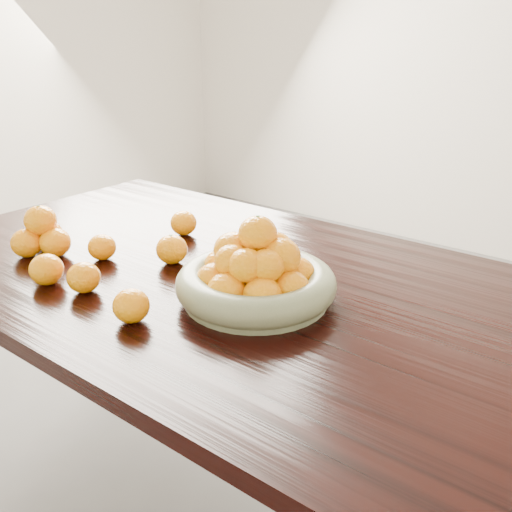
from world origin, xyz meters
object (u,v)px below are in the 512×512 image
Objects in this scene: dining_table at (259,317)px; orange_pyramid at (43,235)px; loose_orange_0 at (172,249)px; fruit_bowl at (256,275)px.

orange_pyramid is at bearing -161.08° from dining_table.
orange_pyramid reaches higher than loose_orange_0.
dining_table is at bearing 7.76° from loose_orange_0.
loose_orange_0 is (-0.30, 0.04, -0.02)m from fruit_bowl.
loose_orange_0 is (-0.26, -0.03, 0.13)m from dining_table.
orange_pyramid is (-0.58, -0.20, 0.14)m from dining_table.
orange_pyramid is at bearing -153.10° from loose_orange_0.
dining_table is 0.17m from fruit_bowl.
fruit_bowl is 0.31m from loose_orange_0.
fruit_bowl is (0.05, -0.07, 0.15)m from dining_table.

